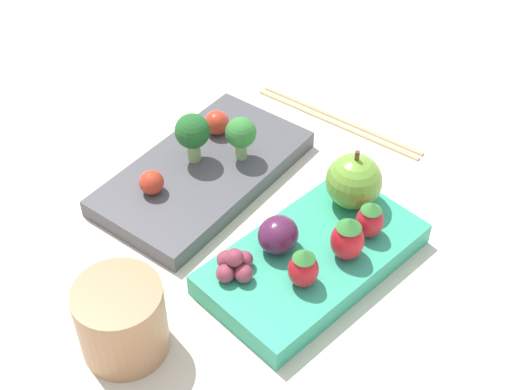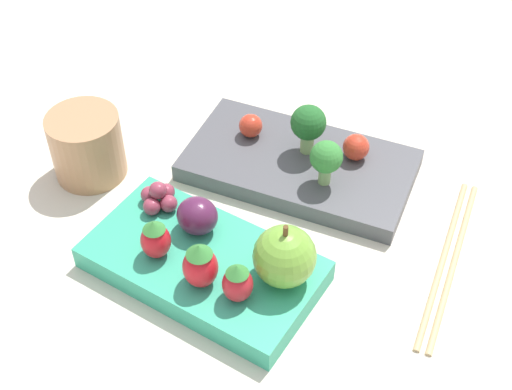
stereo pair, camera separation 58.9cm
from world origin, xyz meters
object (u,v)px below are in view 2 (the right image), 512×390
object	(u,v)px
cherry_tomato_0	(356,147)
drinking_cup	(87,146)
strawberry_0	(238,282)
chopsticks_pair	(449,259)
grape_cluster	(159,197)
bento_box_savoury	(299,165)
bento_box_fruit	(206,266)
strawberry_2	(155,239)
broccoli_floret_0	(308,124)
cherry_tomato_1	(251,126)
apple	(285,256)
broccoli_floret_1	(326,158)
strawberry_1	(200,265)
plum	(197,216)

from	to	relation	value
cherry_tomato_0	drinking_cup	bearing A→B (deg)	-148.81
strawberry_0	chopsticks_pair	distance (m)	0.20
grape_cluster	bento_box_savoury	bearing A→B (deg)	59.00
drinking_cup	bento_box_fruit	bearing A→B (deg)	-16.21
strawberry_0	drinking_cup	xyz separation A→B (m)	(-0.22, 0.07, -0.01)
strawberry_2	drinking_cup	distance (m)	0.15
cherry_tomato_0	grape_cluster	size ratio (longest dim) A/B	0.69
broccoli_floret_0	drinking_cup	world-z (taller)	broccoli_floret_0
broccoli_floret_0	chopsticks_pair	bearing A→B (deg)	-15.50
strawberry_0	grape_cluster	world-z (taller)	strawberry_0
cherry_tomato_1	chopsticks_pair	size ratio (longest dim) A/B	0.12
strawberry_0	apple	bearing A→B (deg)	59.79
bento_box_fruit	apple	xyz separation A→B (m)	(0.07, 0.02, 0.04)
broccoli_floret_0	grape_cluster	xyz separation A→B (m)	(-0.08, -0.14, -0.02)
strawberry_0	strawberry_2	xyz separation A→B (m)	(-0.08, 0.00, 0.00)
broccoli_floret_0	cherry_tomato_0	distance (m)	0.05
bento_box_savoury	broccoli_floret_1	xyz separation A→B (m)	(0.04, -0.02, 0.04)
bento_box_fruit	cherry_tomato_0	distance (m)	0.20
apple	strawberry_1	size ratio (longest dim) A/B	1.36
bento_box_fruit	grape_cluster	distance (m)	0.08
plum	drinking_cup	world-z (taller)	drinking_cup
broccoli_floret_0	strawberry_1	distance (m)	0.20
apple	plum	bearing A→B (deg)	175.03
broccoli_floret_1	chopsticks_pair	size ratio (longest dim) A/B	0.23
plum	chopsticks_pair	world-z (taller)	plum
apple	strawberry_0	size ratio (longest dim) A/B	1.58
bento_box_savoury	grape_cluster	size ratio (longest dim) A/B	6.27
cherry_tomato_0	chopsticks_pair	bearing A→B (deg)	-26.91
broccoli_floret_0	broccoli_floret_1	xyz separation A→B (m)	(0.04, -0.03, -0.00)
cherry_tomato_0	apple	world-z (taller)	apple
strawberry_1	plum	bearing A→B (deg)	127.03
strawberry_1	drinking_cup	distance (m)	0.20
bento_box_savoury	broccoli_floret_0	size ratio (longest dim) A/B	4.45
strawberry_0	grape_cluster	distance (m)	0.13
strawberry_1	drinking_cup	bearing A→B (deg)	158.22
broccoli_floret_1	strawberry_1	distance (m)	0.17
cherry_tomato_1	broccoli_floret_1	bearing A→B (deg)	-13.53
broccoli_floret_0	strawberry_0	bearing A→B (deg)	-78.30
strawberry_1	grape_cluster	bearing A→B (deg)	147.15
broccoli_floret_0	strawberry_2	size ratio (longest dim) A/B	1.34
cherry_tomato_1	apple	bearing A→B (deg)	-50.24
bento_box_savoury	apple	size ratio (longest dim) A/B	3.87
broccoli_floret_1	cherry_tomato_1	world-z (taller)	broccoli_floret_1
strawberry_2	chopsticks_pair	distance (m)	0.26
cherry_tomato_1	bento_box_savoury	bearing A→B (deg)	-5.39
broccoli_floret_0	broccoli_floret_1	world-z (taller)	broccoli_floret_0
bento_box_savoury	cherry_tomato_0	distance (m)	0.06
bento_box_fruit	strawberry_0	distance (m)	0.06
cherry_tomato_0	strawberry_0	bearing A→B (deg)	-91.62
strawberry_1	grape_cluster	world-z (taller)	strawberry_1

